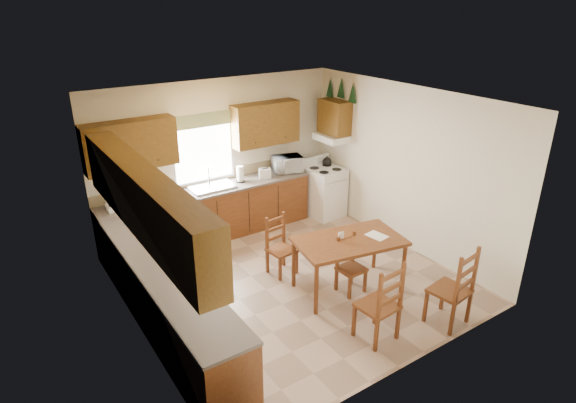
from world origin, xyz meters
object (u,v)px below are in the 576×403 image
chair_near_left (378,301)px  chair_far_right (352,265)px  stove (325,193)px  chair_near_right (450,286)px  dining_table (348,264)px  chair_far_left (282,246)px  microwave (287,164)px

chair_near_left → chair_far_right: bearing=-117.5°
stove → chair_near_right: 3.64m
dining_table → chair_near_right: 1.44m
chair_near_left → chair_far_left: bearing=-90.1°
stove → chair_far_right: (-1.32, -2.32, -0.04)m
microwave → chair_near_left: microwave is taller
stove → chair_near_right: chair_near_right is taller
chair_near_left → chair_far_left: chair_near_left is taller
dining_table → chair_near_left: (-0.42, -1.03, 0.13)m
chair_near_left → chair_far_right: chair_near_left is taller
stove → microwave: size_ratio=1.87×
stove → microwave: 0.95m
dining_table → chair_far_right: 0.08m
microwave → chair_far_right: (-0.68, -2.66, -0.64)m
stove → chair_near_right: size_ratio=0.84×
dining_table → stove: bearing=70.3°
microwave → chair_near_right: size_ratio=0.45×
dining_table → chair_near_left: 1.12m
stove → chair_far_right: size_ratio=1.09×
chair_near_left → chair_near_right: (0.98, -0.29, 0.02)m
chair_near_right → chair_far_left: 2.48m
microwave → dining_table: 2.75m
stove → chair_near_left: size_ratio=0.86×
microwave → chair_near_left: bearing=-91.5°
stove → microwave: microwave is taller
chair_far_left → chair_far_right: size_ratio=1.08×
chair_near_right → chair_far_left: chair_near_right is taller
microwave → chair_near_left: (-1.09, -3.61, -0.53)m
stove → chair_far_left: stove is taller
dining_table → chair_near_left: bearing=-101.2°
stove → chair_far_left: 2.30m
chair_far_left → chair_far_right: bearing=-67.0°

